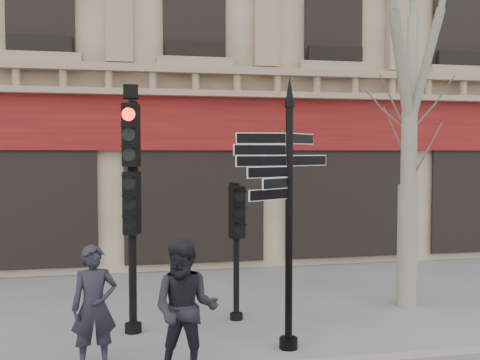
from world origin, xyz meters
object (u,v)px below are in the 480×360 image
at_px(traffic_signal_secondary, 236,227).
at_px(pedestrian_b, 185,309).
at_px(fingerpost, 289,167).
at_px(traffic_signal_main, 132,178).
at_px(pedestrian_a, 94,307).

bearing_deg(traffic_signal_secondary, pedestrian_b, -126.06).
distance_m(fingerpost, pedestrian_b, 2.51).
xyz_separation_m(traffic_signal_main, traffic_signal_secondary, (1.75, 0.34, -0.88)).
relative_size(traffic_signal_secondary, pedestrian_a, 1.40).
height_order(fingerpost, pedestrian_b, fingerpost).
xyz_separation_m(pedestrian_a, pedestrian_b, (1.17, -0.56, 0.07)).
bearing_deg(fingerpost, traffic_signal_main, 133.49).
xyz_separation_m(fingerpost, pedestrian_b, (-1.59, -0.76, -1.79)).
distance_m(fingerpost, traffic_signal_secondary, 1.90).
xyz_separation_m(fingerpost, traffic_signal_main, (-2.27, 1.15, -0.19)).
bearing_deg(traffic_signal_main, pedestrian_a, -96.80).
distance_m(traffic_signal_main, traffic_signal_secondary, 1.99).
xyz_separation_m(traffic_signal_main, pedestrian_b, (0.68, -1.91, -1.60)).
height_order(fingerpost, traffic_signal_secondary, fingerpost).
bearing_deg(pedestrian_a, pedestrian_b, -34.17).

